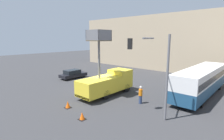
{
  "coord_description": "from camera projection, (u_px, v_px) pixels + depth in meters",
  "views": [
    {
      "loc": [
        14.84,
        -14.29,
        6.48
      ],
      "look_at": [
        1.36,
        0.74,
        2.8
      ],
      "focal_mm": 28.0,
      "sensor_mm": 36.0,
      "label": 1
    }
  ],
  "objects": [
    {
      "name": "traffic_cone_near_truck",
      "position": [
        68.0,
        105.0,
        16.44
      ],
      "size": [
        0.57,
        0.57,
        0.65
      ],
      "color": "black",
      "rests_on": "ground_plane"
    },
    {
      "name": "city_bus",
      "position": [
        202.0,
        79.0,
        19.92
      ],
      "size": [
        2.61,
        12.41,
        3.17
      ],
      "rotation": [
        0.0,
        0.0,
        1.66
      ],
      "color": "navy",
      "rests_on": "ground_plane"
    },
    {
      "name": "ground_plane",
      "position": [
        100.0,
        92.0,
        21.38
      ],
      "size": [
        120.0,
        120.0,
        0.0
      ],
      "primitive_type": "plane",
      "color": "#333335"
    },
    {
      "name": "utility_truck",
      "position": [
        107.0,
        82.0,
        20.14
      ],
      "size": [
        2.36,
        7.18,
        7.33
      ],
      "color": "yellow",
      "rests_on": "ground_plane"
    },
    {
      "name": "traffic_cone_mid_road",
      "position": [
        82.0,
        116.0,
        14.07
      ],
      "size": [
        0.55,
        0.55,
        0.63
      ],
      "color": "black",
      "rests_on": "ground_plane"
    },
    {
      "name": "parked_car_curbside",
      "position": [
        73.0,
        74.0,
        28.55
      ],
      "size": [
        1.88,
        4.36,
        1.42
      ],
      "color": "black",
      "rests_on": "ground_plane"
    },
    {
      "name": "road_worker_directing",
      "position": [
        141.0,
        95.0,
        17.46
      ],
      "size": [
        0.38,
        0.38,
        1.81
      ],
      "rotation": [
        0.0,
        0.0,
        6.27
      ],
      "color": "navy",
      "rests_on": "ground_plane"
    },
    {
      "name": "building_backdrop_far",
      "position": [
        176.0,
        43.0,
        36.93
      ],
      "size": [
        44.0,
        10.0,
        11.13
      ],
      "color": "tan",
      "rests_on": "ground_plane"
    },
    {
      "name": "traffic_light_pole",
      "position": [
        154.0,
        64.0,
        13.69
      ],
      "size": [
        3.27,
        3.02,
        6.78
      ],
      "color": "slate",
      "rests_on": "ground_plane"
    },
    {
      "name": "road_worker_near_truck",
      "position": [
        78.0,
        89.0,
        19.44
      ],
      "size": [
        0.38,
        0.38,
        1.89
      ],
      "rotation": [
        0.0,
        0.0,
        0.65
      ],
      "color": "navy",
      "rests_on": "ground_plane"
    }
  ]
}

